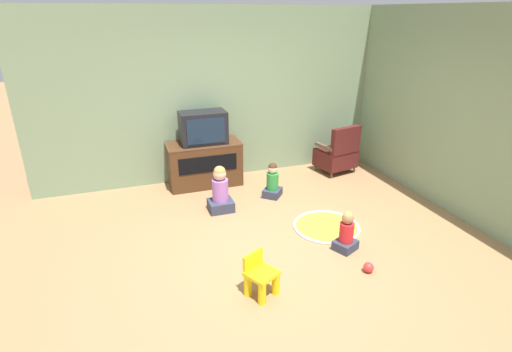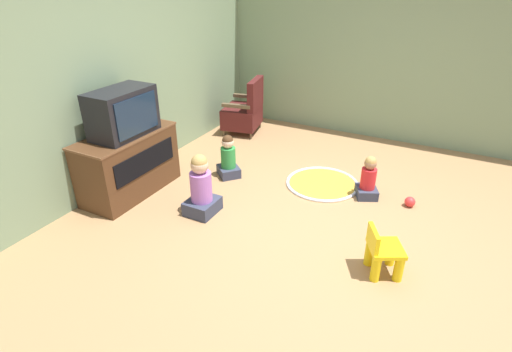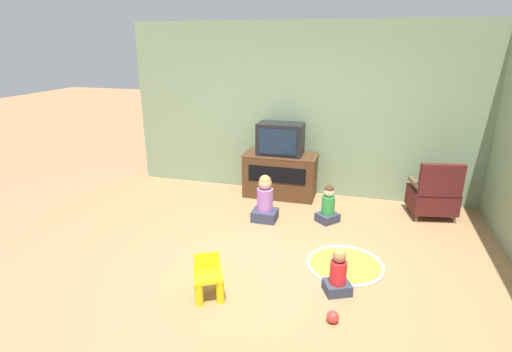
{
  "view_description": "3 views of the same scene",
  "coord_description": "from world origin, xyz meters",
  "px_view_note": "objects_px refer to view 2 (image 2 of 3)",
  "views": [
    {
      "loc": [
        -1.58,
        -3.86,
        2.66
      ],
      "look_at": [
        -0.16,
        0.21,
        0.87
      ],
      "focal_mm": 28.0,
      "sensor_mm": 36.0,
      "label": 1
    },
    {
      "loc": [
        -3.34,
        -1.05,
        2.34
      ],
      "look_at": [
        -0.53,
        0.41,
        0.69
      ],
      "focal_mm": 28.0,
      "sensor_mm": 36.0,
      "label": 2
    },
    {
      "loc": [
        0.94,
        -3.92,
        2.45
      ],
      "look_at": [
        -0.31,
        0.49,
        0.89
      ],
      "focal_mm": 28.0,
      "sensor_mm": 36.0,
      "label": 3
    }
  ],
  "objects_px": {
    "black_armchair": "(245,112)",
    "child_watching_center": "(368,180)",
    "tv_cabinet": "(129,163)",
    "child_watching_right": "(228,159)",
    "yellow_kid_chair": "(383,254)",
    "child_watching_left": "(201,188)",
    "television": "(123,113)",
    "toy_ball": "(410,202)"
  },
  "relations": [
    {
      "from": "black_armchair",
      "to": "child_watching_center",
      "type": "bearing_deg",
      "value": 51.03
    },
    {
      "from": "tv_cabinet",
      "to": "child_watching_right",
      "type": "bearing_deg",
      "value": -42.4
    },
    {
      "from": "yellow_kid_chair",
      "to": "child_watching_center",
      "type": "bearing_deg",
      "value": -8.79
    },
    {
      "from": "child_watching_left",
      "to": "child_watching_center",
      "type": "distance_m",
      "value": 1.88
    },
    {
      "from": "child_watching_left",
      "to": "child_watching_center",
      "type": "xyz_separation_m",
      "value": [
        1.15,
        -1.48,
        -0.08
      ]
    },
    {
      "from": "child_watching_left",
      "to": "child_watching_right",
      "type": "xyz_separation_m",
      "value": [
        0.87,
        0.2,
        -0.06
      ]
    },
    {
      "from": "yellow_kid_chair",
      "to": "child_watching_left",
      "type": "distance_m",
      "value": 1.92
    },
    {
      "from": "television",
      "to": "child_watching_right",
      "type": "bearing_deg",
      "value": -41.14
    },
    {
      "from": "television",
      "to": "child_watching_right",
      "type": "distance_m",
      "value": 1.38
    },
    {
      "from": "black_armchair",
      "to": "yellow_kid_chair",
      "type": "bearing_deg",
      "value": 36.47
    },
    {
      "from": "television",
      "to": "child_watching_center",
      "type": "distance_m",
      "value": 2.81
    },
    {
      "from": "yellow_kid_chair",
      "to": "child_watching_center",
      "type": "distance_m",
      "value": 1.31
    },
    {
      "from": "yellow_kid_chair",
      "to": "toy_ball",
      "type": "distance_m",
      "value": 1.25
    },
    {
      "from": "tv_cabinet",
      "to": "child_watching_left",
      "type": "distance_m",
      "value": 1.0
    },
    {
      "from": "tv_cabinet",
      "to": "yellow_kid_chair",
      "type": "distance_m",
      "value": 2.91
    },
    {
      "from": "yellow_kid_chair",
      "to": "child_watching_right",
      "type": "height_order",
      "value": "child_watching_right"
    },
    {
      "from": "black_armchair",
      "to": "child_watching_left",
      "type": "distance_m",
      "value": 2.44
    },
    {
      "from": "yellow_kid_chair",
      "to": "child_watching_left",
      "type": "bearing_deg",
      "value": 59.7
    },
    {
      "from": "tv_cabinet",
      "to": "child_watching_right",
      "type": "height_order",
      "value": "tv_cabinet"
    },
    {
      "from": "tv_cabinet",
      "to": "child_watching_center",
      "type": "distance_m",
      "value": 2.74
    },
    {
      "from": "child_watching_left",
      "to": "child_watching_right",
      "type": "bearing_deg",
      "value": 12.53
    },
    {
      "from": "toy_ball",
      "to": "child_watching_left",
      "type": "bearing_deg",
      "value": 120.52
    },
    {
      "from": "black_armchair",
      "to": "toy_ball",
      "type": "distance_m",
      "value": 2.97
    },
    {
      "from": "child_watching_left",
      "to": "child_watching_right",
      "type": "relative_size",
      "value": 1.24
    },
    {
      "from": "child_watching_right",
      "to": "child_watching_left",
      "type": "bearing_deg",
      "value": 144.0
    },
    {
      "from": "child_watching_right",
      "to": "toy_ball",
      "type": "height_order",
      "value": "child_watching_right"
    },
    {
      "from": "tv_cabinet",
      "to": "child_watching_left",
      "type": "xyz_separation_m",
      "value": [
        0.0,
        -0.99,
        -0.08
      ]
    },
    {
      "from": "television",
      "to": "yellow_kid_chair",
      "type": "height_order",
      "value": "television"
    },
    {
      "from": "yellow_kid_chair",
      "to": "child_watching_left",
      "type": "relative_size",
      "value": 0.64
    },
    {
      "from": "black_armchair",
      "to": "yellow_kid_chair",
      "type": "height_order",
      "value": "black_armchair"
    },
    {
      "from": "television",
      "to": "child_watching_center",
      "type": "height_order",
      "value": "television"
    },
    {
      "from": "black_armchair",
      "to": "child_watching_center",
      "type": "relative_size",
      "value": 1.7
    },
    {
      "from": "black_armchair",
      "to": "tv_cabinet",
      "type": "bearing_deg",
      "value": -17.39
    },
    {
      "from": "child_watching_center",
      "to": "toy_ball",
      "type": "distance_m",
      "value": 0.51
    },
    {
      "from": "yellow_kid_chair",
      "to": "toy_ball",
      "type": "height_order",
      "value": "yellow_kid_chair"
    },
    {
      "from": "black_armchair",
      "to": "child_watching_right",
      "type": "xyz_separation_m",
      "value": [
        -1.44,
        -0.56,
        -0.1
      ]
    },
    {
      "from": "child_watching_center",
      "to": "tv_cabinet",
      "type": "bearing_deg",
      "value": 89.74
    },
    {
      "from": "television",
      "to": "black_armchair",
      "type": "relative_size",
      "value": 0.83
    },
    {
      "from": "child_watching_right",
      "to": "toy_ball",
      "type": "distance_m",
      "value": 2.19
    },
    {
      "from": "child_watching_left",
      "to": "toy_ball",
      "type": "relative_size",
      "value": 5.9
    },
    {
      "from": "child_watching_right",
      "to": "toy_ball",
      "type": "bearing_deg",
      "value": -131.11
    },
    {
      "from": "yellow_kid_chair",
      "to": "child_watching_left",
      "type": "height_order",
      "value": "child_watching_left"
    }
  ]
}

